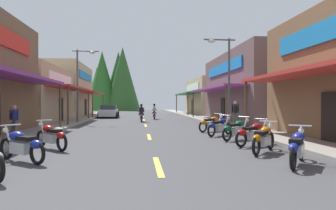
{
  "coord_description": "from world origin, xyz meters",
  "views": [
    {
      "loc": [
        -0.51,
        0.17,
        1.67
      ],
      "look_at": [
        1.71,
        21.93,
        1.49
      ],
      "focal_mm": 30.95,
      "sensor_mm": 36.0,
      "label": 1
    }
  ],
  "objects_px": {
    "motorcycle_parked_right_2": "(264,138)",
    "parked_car_curbside": "(109,111)",
    "motorcycle_parked_right_3": "(253,133)",
    "rider_cruising_lead": "(141,114)",
    "motorcycle_parked_right_1": "(297,147)",
    "motorcycle_parked_right_5": "(220,126)",
    "streetlamp_right": "(224,69)",
    "motorcycle_parked_left_2": "(22,145)",
    "pedestrian_browsing": "(235,111)",
    "pedestrian_waiting": "(14,119)",
    "streetlamp_left": "(81,75)",
    "motorcycle_parked_right_4": "(237,129)",
    "rider_cruising_trailing": "(154,113)",
    "motorcycle_parked_left_3": "(51,136)",
    "motorcycle_parked_right_6": "(212,123)"
  },
  "relations": [
    {
      "from": "motorcycle_parked_right_2",
      "to": "parked_car_curbside",
      "type": "relative_size",
      "value": 0.39
    },
    {
      "from": "motorcycle_parked_right_3",
      "to": "rider_cruising_lead",
      "type": "height_order",
      "value": "rider_cruising_lead"
    },
    {
      "from": "motorcycle_parked_right_1",
      "to": "motorcycle_parked_right_5",
      "type": "relative_size",
      "value": 1.04
    },
    {
      "from": "streetlamp_right",
      "to": "motorcycle_parked_right_2",
      "type": "height_order",
      "value": "streetlamp_right"
    },
    {
      "from": "motorcycle_parked_left_2",
      "to": "motorcycle_parked_right_1",
      "type": "bearing_deg",
      "value": -151.13
    },
    {
      "from": "pedestrian_browsing",
      "to": "pedestrian_waiting",
      "type": "height_order",
      "value": "pedestrian_browsing"
    },
    {
      "from": "motorcycle_parked_right_5",
      "to": "pedestrian_waiting",
      "type": "distance_m",
      "value": 9.99
    },
    {
      "from": "streetlamp_left",
      "to": "motorcycle_parked_right_3",
      "type": "height_order",
      "value": "streetlamp_left"
    },
    {
      "from": "motorcycle_parked_right_4",
      "to": "pedestrian_browsing",
      "type": "xyz_separation_m",
      "value": [
        2.32,
        6.99,
        0.57
      ]
    },
    {
      "from": "rider_cruising_trailing",
      "to": "parked_car_curbside",
      "type": "distance_m",
      "value": 5.98
    },
    {
      "from": "motorcycle_parked_left_2",
      "to": "parked_car_curbside",
      "type": "xyz_separation_m",
      "value": [
        -0.01,
        23.99,
        0.2
      ]
    },
    {
      "from": "parked_car_curbside",
      "to": "motorcycle_parked_left_3",
      "type": "bearing_deg",
      "value": -179.92
    },
    {
      "from": "parked_car_curbside",
      "to": "motorcycle_parked_right_2",
      "type": "bearing_deg",
      "value": -162.71
    },
    {
      "from": "motorcycle_parked_right_1",
      "to": "rider_cruising_lead",
      "type": "distance_m",
      "value": 18.3
    },
    {
      "from": "motorcycle_parked_right_4",
      "to": "motorcycle_parked_right_5",
      "type": "height_order",
      "value": "same"
    },
    {
      "from": "motorcycle_parked_right_2",
      "to": "motorcycle_parked_left_3",
      "type": "relative_size",
      "value": 1.03
    },
    {
      "from": "motorcycle_parked_right_4",
      "to": "motorcycle_parked_right_5",
      "type": "distance_m",
      "value": 1.73
    },
    {
      "from": "motorcycle_parked_left_2",
      "to": "pedestrian_waiting",
      "type": "relative_size",
      "value": 1.13
    },
    {
      "from": "motorcycle_parked_right_2",
      "to": "motorcycle_parked_left_2",
      "type": "height_order",
      "value": "same"
    },
    {
      "from": "motorcycle_parked_right_3",
      "to": "motorcycle_parked_left_3",
      "type": "xyz_separation_m",
      "value": [
        -7.51,
        -0.13,
        0.0
      ]
    },
    {
      "from": "motorcycle_parked_right_5",
      "to": "motorcycle_parked_right_6",
      "type": "relative_size",
      "value": 0.91
    },
    {
      "from": "motorcycle_parked_right_1",
      "to": "motorcycle_parked_right_2",
      "type": "relative_size",
      "value": 1.06
    },
    {
      "from": "motorcycle_parked_right_5",
      "to": "rider_cruising_trailing",
      "type": "relative_size",
      "value": 0.79
    },
    {
      "from": "rider_cruising_lead",
      "to": "rider_cruising_trailing",
      "type": "relative_size",
      "value": 1.0
    },
    {
      "from": "motorcycle_parked_right_1",
      "to": "parked_car_curbside",
      "type": "height_order",
      "value": "parked_car_curbside"
    },
    {
      "from": "motorcycle_parked_right_3",
      "to": "motorcycle_parked_left_2",
      "type": "distance_m",
      "value": 8.02
    },
    {
      "from": "motorcycle_parked_right_5",
      "to": "motorcycle_parked_left_3",
      "type": "distance_m",
      "value": 8.02
    },
    {
      "from": "motorcycle_parked_right_6",
      "to": "rider_cruising_trailing",
      "type": "xyz_separation_m",
      "value": [
        -2.62,
        12.71,
        0.17
      ]
    },
    {
      "from": "motorcycle_parked_left_3",
      "to": "rider_cruising_lead",
      "type": "bearing_deg",
      "value": -56.21
    },
    {
      "from": "motorcycle_parked_right_4",
      "to": "rider_cruising_trailing",
      "type": "relative_size",
      "value": 0.84
    },
    {
      "from": "streetlamp_right",
      "to": "pedestrian_browsing",
      "type": "height_order",
      "value": "streetlamp_right"
    },
    {
      "from": "motorcycle_parked_right_3",
      "to": "motorcycle_parked_right_4",
      "type": "relative_size",
      "value": 1.05
    },
    {
      "from": "streetlamp_left",
      "to": "rider_cruising_trailing",
      "type": "xyz_separation_m",
      "value": [
        6.12,
        5.19,
        -3.22
      ]
    },
    {
      "from": "motorcycle_parked_left_2",
      "to": "rider_cruising_lead",
      "type": "bearing_deg",
      "value": -64.17
    },
    {
      "from": "motorcycle_parked_right_4",
      "to": "motorcycle_parked_right_6",
      "type": "xyz_separation_m",
      "value": [
        -0.19,
        3.73,
        0.0
      ]
    },
    {
      "from": "motorcycle_parked_right_5",
      "to": "motorcycle_parked_left_2",
      "type": "xyz_separation_m",
      "value": [
        -7.34,
        -5.76,
        0.0
      ]
    },
    {
      "from": "rider_cruising_lead",
      "to": "pedestrian_browsing",
      "type": "xyz_separation_m",
      "value": [
        6.46,
        -5.66,
        0.4
      ]
    },
    {
      "from": "motorcycle_parked_right_4",
      "to": "pedestrian_waiting",
      "type": "height_order",
      "value": "pedestrian_waiting"
    },
    {
      "from": "rider_cruising_lead",
      "to": "parked_car_curbside",
      "type": "relative_size",
      "value": 0.5
    },
    {
      "from": "parked_car_curbside",
      "to": "rider_cruising_trailing",
      "type": "bearing_deg",
      "value": -126.3
    },
    {
      "from": "pedestrian_browsing",
      "to": "motorcycle_parked_left_3",
      "type": "bearing_deg",
      "value": -177.32
    },
    {
      "from": "motorcycle_parked_left_3",
      "to": "rider_cruising_lead",
      "type": "height_order",
      "value": "rider_cruising_lead"
    },
    {
      "from": "streetlamp_right",
      "to": "motorcycle_parked_right_2",
      "type": "xyz_separation_m",
      "value": [
        -1.43,
        -9.18,
        -3.36
      ]
    },
    {
      "from": "motorcycle_parked_right_1",
      "to": "motorcycle_parked_right_6",
      "type": "distance_m",
      "value": 8.93
    },
    {
      "from": "rider_cruising_lead",
      "to": "pedestrian_browsing",
      "type": "relative_size",
      "value": 1.19
    },
    {
      "from": "motorcycle_parked_right_6",
      "to": "motorcycle_parked_left_2",
      "type": "relative_size",
      "value": 1.05
    },
    {
      "from": "motorcycle_parked_right_1",
      "to": "rider_cruising_trailing",
      "type": "relative_size",
      "value": 0.82
    },
    {
      "from": "motorcycle_parked_right_4",
      "to": "motorcycle_parked_right_6",
      "type": "distance_m",
      "value": 3.73
    },
    {
      "from": "motorcycle_parked_right_2",
      "to": "motorcycle_parked_right_3",
      "type": "relative_size",
      "value": 0.88
    },
    {
      "from": "motorcycle_parked_right_5",
      "to": "motorcycle_parked_right_1",
      "type": "bearing_deg",
      "value": -129.39
    }
  ]
}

